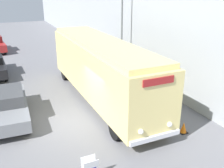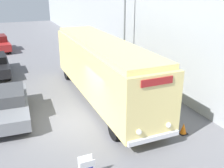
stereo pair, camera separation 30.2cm
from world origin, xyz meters
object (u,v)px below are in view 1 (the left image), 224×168
(vintage_bus, at_px, (101,67))
(traffic_cone, at_px, (184,128))
(streetlamp, at_px, (122,10))
(parked_car_near, at_px, (9,105))

(vintage_bus, distance_m, traffic_cone, 5.69)
(streetlamp, distance_m, traffic_cone, 9.75)
(traffic_cone, bearing_deg, parked_car_near, 146.41)
(vintage_bus, height_order, parked_car_near, vintage_bus)
(parked_car_near, bearing_deg, vintage_bus, 7.27)
(streetlamp, relative_size, parked_car_near, 1.54)
(streetlamp, xyz_separation_m, traffic_cone, (-1.10, -8.59, -4.48))
(vintage_bus, xyz_separation_m, streetlamp, (3.06, 3.53, 2.77))
(vintage_bus, bearing_deg, traffic_cone, -68.81)
(vintage_bus, xyz_separation_m, parked_car_near, (-5.11, -0.36, -1.20))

